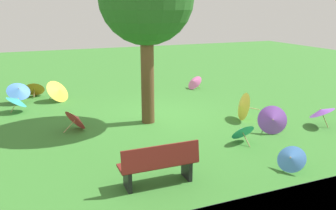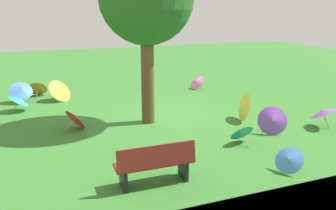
% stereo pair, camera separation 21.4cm
% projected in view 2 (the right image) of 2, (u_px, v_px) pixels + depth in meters
% --- Properties ---
extents(ground, '(40.00, 40.00, 0.00)m').
position_uv_depth(ground, '(158.00, 117.00, 11.42)').
color(ground, '#387A2D').
extents(park_bench, '(1.60, 0.49, 0.90)m').
position_uv_depth(park_bench, '(155.00, 164.00, 6.93)').
color(park_bench, maroon).
rests_on(park_bench, ground).
extents(parasol_red_0, '(0.82, 0.89, 0.68)m').
position_uv_depth(parasol_red_0, '(77.00, 118.00, 10.16)').
color(parasol_red_0, tan).
rests_on(parasol_red_0, ground).
extents(parasol_pink_0, '(0.71, 0.80, 0.62)m').
position_uv_depth(parasol_pink_0, '(196.00, 82.00, 15.15)').
color(parasol_pink_0, tan).
rests_on(parasol_pink_0, ground).
extents(parasol_teal_0, '(0.72, 0.75, 0.66)m').
position_uv_depth(parasol_teal_0, '(19.00, 100.00, 11.90)').
color(parasol_teal_0, tan).
rests_on(parasol_teal_0, ground).
extents(parasol_teal_1, '(0.66, 0.65, 0.61)m').
position_uv_depth(parasol_teal_1, '(241.00, 131.00, 9.14)').
color(parasol_teal_1, tan).
rests_on(parasol_teal_1, ground).
extents(parasol_blue_0, '(1.01, 0.96, 0.86)m').
position_uv_depth(parasol_blue_0, '(21.00, 89.00, 12.89)').
color(parasol_blue_0, tan).
rests_on(parasol_blue_0, ground).
extents(parasol_orange_2, '(0.86, 0.72, 0.69)m').
position_uv_depth(parasol_orange_2, '(37.00, 88.00, 13.98)').
color(parasol_orange_2, tan).
rests_on(parasol_orange_2, ground).
extents(parasol_purple_1, '(1.03, 1.02, 0.70)m').
position_uv_depth(parasol_purple_1, '(322.00, 112.00, 10.28)').
color(parasol_purple_1, tan).
rests_on(parasol_purple_1, ground).
extents(parasol_yellow_0, '(0.85, 0.95, 0.90)m').
position_uv_depth(parasol_yellow_0, '(242.00, 107.00, 10.93)').
color(parasol_yellow_0, tan).
rests_on(parasol_yellow_0, ground).
extents(parasol_blue_1, '(0.71, 0.77, 0.58)m').
position_uv_depth(parasol_blue_1, '(289.00, 159.00, 7.50)').
color(parasol_blue_1, tan).
rests_on(parasol_blue_1, ground).
extents(parasol_purple_4, '(0.92, 0.83, 0.82)m').
position_uv_depth(parasol_purple_4, '(273.00, 121.00, 9.73)').
color(parasol_purple_4, tan).
rests_on(parasol_purple_4, ground).
extents(parasol_yellow_2, '(1.14, 1.13, 0.83)m').
position_uv_depth(parasol_yellow_2, '(61.00, 90.00, 13.25)').
color(parasol_yellow_2, tan).
rests_on(parasol_yellow_2, ground).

